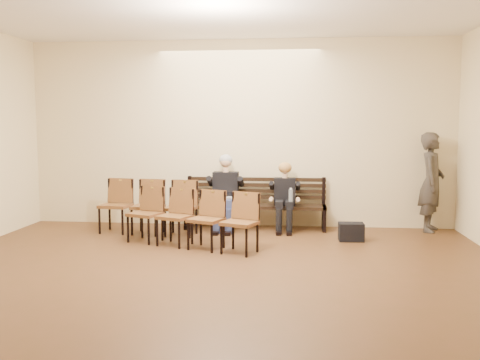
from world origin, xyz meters
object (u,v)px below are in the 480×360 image
(water_bottle, at_px, (291,201))
(bag, at_px, (351,232))
(seated_woman, at_px, (285,200))
(chair_row_front, at_px, (148,207))
(laptop, at_px, (224,200))
(chair_row_back, at_px, (190,218))
(seated_man, at_px, (225,192))
(passerby, at_px, (432,175))
(bench, at_px, (255,217))

(water_bottle, distance_m, bag, 1.21)
(seated_woman, xyz_separation_m, bag, (1.12, -0.74, -0.41))
(seated_woman, bearing_deg, chair_row_front, -167.50)
(seated_woman, relative_size, water_bottle, 4.52)
(laptop, xyz_separation_m, chair_row_back, (-0.37, -1.29, -0.11))
(seated_man, height_order, water_bottle, seated_man)
(passerby, distance_m, chair_row_back, 4.44)
(bag, xyz_separation_m, chair_row_front, (-3.51, 0.21, 0.33))
(laptop, bearing_deg, bag, -10.38)
(laptop, xyz_separation_m, chair_row_front, (-1.30, -0.37, -0.09))
(seated_woman, xyz_separation_m, chair_row_back, (-1.45, -1.46, -0.10))
(laptop, height_order, chair_row_back, chair_row_back)
(bag, distance_m, passerby, 1.99)
(seated_man, xyz_separation_m, laptop, (0.00, -0.16, -0.11))
(bench, bearing_deg, passerby, 1.81)
(bag, bearing_deg, seated_woman, 146.51)
(seated_man, height_order, chair_row_front, seated_man)
(seated_man, bearing_deg, water_bottle, -10.78)
(seated_woman, height_order, laptop, seated_woman)
(seated_man, distance_m, chair_row_back, 1.52)
(chair_row_front, bearing_deg, bag, 3.47)
(laptop, relative_size, passerby, 0.16)
(bench, xyz_separation_m, passerby, (3.17, 0.10, 0.80))
(bench, height_order, bag, bench)
(seated_man, relative_size, seated_woman, 1.23)
(bag, distance_m, chair_row_front, 3.53)
(seated_man, relative_size, water_bottle, 5.58)
(chair_row_front, relative_size, chair_row_back, 0.78)
(seated_man, distance_m, seated_woman, 1.09)
(seated_woman, distance_m, water_bottle, 0.25)
(chair_row_front, distance_m, chair_row_back, 1.32)
(bench, distance_m, water_bottle, 0.82)
(bench, bearing_deg, chair_row_back, -119.89)
(seated_man, bearing_deg, bag, -18.57)
(water_bottle, distance_m, passerby, 2.59)
(laptop, distance_m, chair_row_front, 1.36)
(laptop, bearing_deg, water_bottle, 1.22)
(seated_woman, bearing_deg, bench, 167.58)
(bag, bearing_deg, chair_row_back, -164.42)
(laptop, height_order, passerby, passerby)
(bench, height_order, passerby, passerby)
(bag, bearing_deg, passerby, 32.58)
(chair_row_front, bearing_deg, laptop, 22.57)
(chair_row_back, bearing_deg, passerby, 43.69)
(laptop, distance_m, chair_row_back, 1.35)
(chair_row_back, bearing_deg, bag, 36.89)
(bench, relative_size, chair_row_front, 1.51)
(chair_row_front, bearing_deg, seated_man, 29.01)
(chair_row_back, bearing_deg, seated_woman, 66.43)
(seated_man, xyz_separation_m, chair_row_front, (-1.30, -0.53, -0.20))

